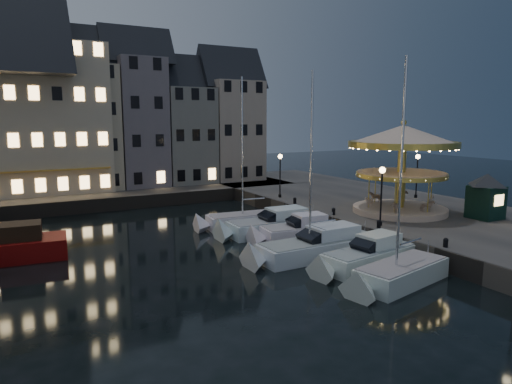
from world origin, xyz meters
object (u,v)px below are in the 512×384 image
bollard_d (295,200)px  motorboat_f (244,221)px  streetlamp_b (382,188)px  motorboat_c (315,247)px  carousel (402,152)px  motorboat_d (296,233)px  motorboat_b (365,258)px  motorboat_e (272,226)px  bollard_c (334,211)px  streetlamp_d (417,170)px  bollard_a (446,242)px  motorboat_a (396,276)px  streetlamp_c (280,169)px  ticket_kiosk (487,188)px  bollard_b (379,224)px

bollard_d → motorboat_f: (-5.64, -1.06, -1.07)m
streetlamp_b → motorboat_c: size_ratio=0.33×
bollard_d → carousel: carousel is taller
motorboat_d → motorboat_b: bearing=-88.3°
motorboat_c → motorboat_e: size_ratio=1.46×
bollard_c → streetlamp_d: bearing=11.9°
streetlamp_b → bollard_a: streetlamp_b is taller
motorboat_b → motorboat_a: bearing=-100.3°
streetlamp_b → motorboat_c: bearing=-174.6°
streetlamp_c → motorboat_c: 15.67m
streetlamp_b → bollard_d: (-0.60, 10.00, -2.41)m
ticket_kiosk → motorboat_e: bearing=150.4°
motorboat_d → streetlamp_d: bearing=12.9°
streetlamp_b → motorboat_b: size_ratio=0.56×
streetlamp_b → bollard_b: 2.54m
bollard_b → motorboat_e: (-4.81, 6.45, -0.96)m
streetlamp_c → motorboat_d: (-4.96, -10.21, -3.38)m
motorboat_a → motorboat_b: bearing=79.7°
motorboat_c → carousel: bearing=16.8°
streetlamp_c → bollard_d: size_ratio=7.32×
streetlamp_b → ticket_kiosk: (8.66, -2.05, -0.41)m
bollard_a → carousel: bearing=58.8°
bollard_b → bollard_d: size_ratio=1.00×
bollard_d → motorboat_d: size_ratio=0.08×
motorboat_b → ticket_kiosk: 13.83m
bollard_c → motorboat_f: bearing=141.8°
motorboat_c → streetlamp_c: bearing=66.8°
bollard_c → motorboat_d: (-4.36, -1.21, -0.97)m
motorboat_d → motorboat_f: 5.79m
bollard_a → bollard_d: 16.00m
motorboat_a → motorboat_f: size_ratio=1.06×
bollard_c → bollard_b: bearing=-90.0°
bollard_c → motorboat_e: (-4.81, 1.45, -0.96)m
streetlamp_c → motorboat_c: (-6.04, -14.07, -3.34)m
bollard_d → motorboat_d: bearing=-123.0°
motorboat_a → streetlamp_c: bearing=75.4°
motorboat_a → motorboat_b: (0.54, 2.95, 0.10)m
motorboat_d → motorboat_e: bearing=99.6°
bollard_b → motorboat_e: 8.10m
motorboat_d → motorboat_f: (-1.29, 5.65, -0.11)m
streetlamp_b → motorboat_e: 8.72m
bollard_d → motorboat_c: bearing=-117.2°
motorboat_d → carousel: bearing=-3.7°
streetlamp_d → motorboat_b: bearing=-146.1°
streetlamp_b → bollard_b: bearing=-140.2°
streetlamp_c → motorboat_e: streetlamp_c is taller
streetlamp_d → ticket_kiosk: streetlamp_d is taller
bollard_a → streetlamp_b: bearing=84.3°
bollard_b → motorboat_d: motorboat_d is taller
streetlamp_b → motorboat_f: (-6.24, 8.94, -3.49)m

